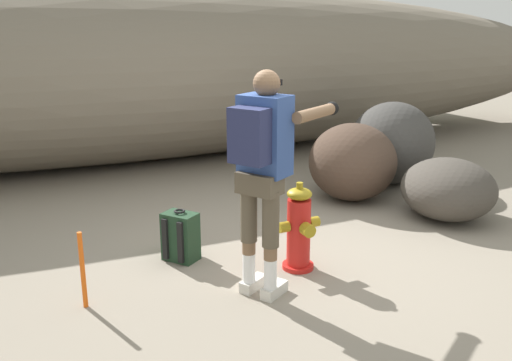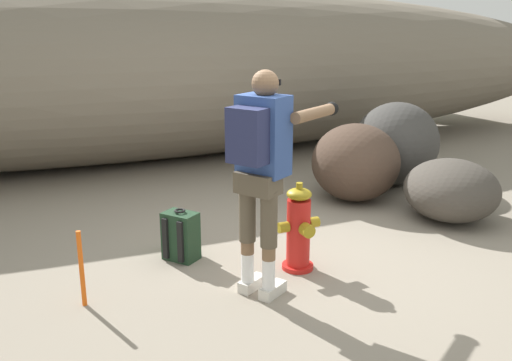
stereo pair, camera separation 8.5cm
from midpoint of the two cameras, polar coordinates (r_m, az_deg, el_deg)
ground_plane at (r=5.09m, az=4.81°, el=-8.41°), size 56.00×56.00×0.04m
dirt_embankment at (r=8.85m, az=-9.64°, el=10.64°), size 17.61×3.20×2.57m
fire_hydrant at (r=4.81m, az=4.88°, el=-5.04°), size 0.38×0.33×0.78m
utility_worker at (r=4.15m, az=1.31°, el=2.44°), size 1.03×0.83×1.74m
spare_backpack at (r=5.08m, az=-7.15°, el=-5.65°), size 0.36×0.36×0.47m
boulder_large at (r=7.54m, az=14.40°, el=3.67°), size 1.67×1.61×1.07m
boulder_mid at (r=6.75m, az=10.47°, el=1.84°), size 1.50×1.51×0.92m
boulder_small at (r=6.37m, az=19.63°, el=-0.91°), size 1.41×1.44×0.66m
survey_stake at (r=4.40m, az=-16.81°, el=-8.61°), size 0.04×0.04×0.60m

